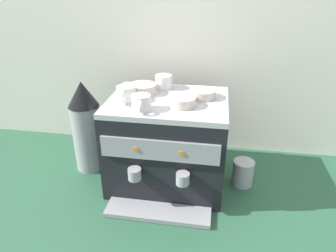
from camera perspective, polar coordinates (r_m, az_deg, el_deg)
name	(u,v)px	position (r m, az deg, el deg)	size (l,w,h in m)	color
ground_plane	(168,178)	(1.55, 0.00, -9.68)	(4.00, 4.00, 0.00)	#28563D
tiled_backsplash_wall	(179,46)	(1.66, 2.16, 14.69)	(2.80, 0.03, 1.16)	silver
espresso_machine	(168,142)	(1.44, -0.03, -3.00)	(0.53, 0.53, 0.42)	black
ceramic_cup_0	(141,103)	(1.23, -5.03, 4.37)	(0.08, 0.11, 0.06)	white
ceramic_cup_1	(126,94)	(1.33, -7.89, 6.00)	(0.08, 0.12, 0.06)	white
ceramic_cup_2	(164,82)	(1.48, -0.75, 8.32)	(0.08, 0.11, 0.07)	white
ceramic_bowl_0	(203,94)	(1.37, 6.50, 6.00)	(0.12, 0.12, 0.04)	beige
ceramic_bowl_1	(182,101)	(1.28, 2.59, 4.64)	(0.12, 0.12, 0.04)	beige
ceramic_bowl_2	(143,89)	(1.42, -4.74, 6.94)	(0.13, 0.13, 0.04)	beige
coffee_grinder	(86,126)	(1.57, -15.04, -0.05)	(0.15, 0.15, 0.47)	#939399
milk_pitcher	(243,173)	(1.52, 13.86, -8.50)	(0.10, 0.10, 0.13)	#B7B7BC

